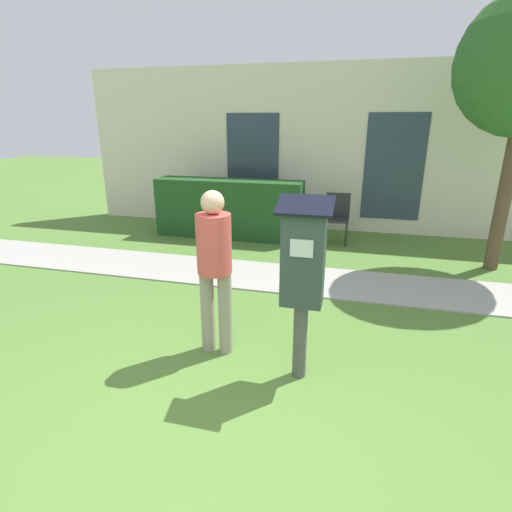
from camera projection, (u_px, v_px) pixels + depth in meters
ground_plane at (207, 472)px, 2.57m from camera, size 40.00×40.00×0.00m
sidewalk at (294, 279)px, 5.70m from camera, size 12.00×1.10×0.02m
building_facade at (322, 150)px, 7.98m from camera, size 10.00×0.26×3.20m
parking_meter at (303, 268)px, 3.23m from camera, size 0.44×0.31×1.59m
person_standing at (215, 261)px, 3.65m from camera, size 0.32×0.32×1.58m
outdoor_chair_left at (265, 209)px, 7.70m from camera, size 0.44×0.44×0.90m
outdoor_chair_middle at (337, 214)px, 7.33m from camera, size 0.44×0.44×0.90m
hedge_row at (229, 209)px, 7.66m from camera, size 2.81×0.60×1.10m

